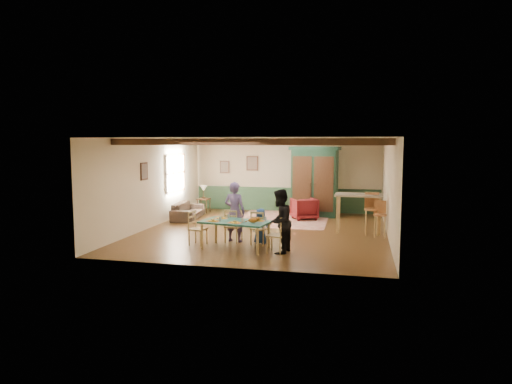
% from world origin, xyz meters
% --- Properties ---
extents(floor, '(8.00, 8.00, 0.00)m').
position_xyz_m(floor, '(0.00, 0.00, 0.00)').
color(floor, '#4D2F15').
rests_on(floor, ground).
extents(wall_back, '(7.00, 0.02, 2.70)m').
position_xyz_m(wall_back, '(0.00, 4.00, 1.35)').
color(wall_back, beige).
rests_on(wall_back, floor).
extents(wall_left, '(0.02, 8.00, 2.70)m').
position_xyz_m(wall_left, '(-3.50, 0.00, 1.35)').
color(wall_left, beige).
rests_on(wall_left, floor).
extents(wall_right, '(0.02, 8.00, 2.70)m').
position_xyz_m(wall_right, '(3.50, 0.00, 1.35)').
color(wall_right, beige).
rests_on(wall_right, floor).
extents(ceiling, '(7.00, 8.00, 0.02)m').
position_xyz_m(ceiling, '(0.00, 0.00, 2.70)').
color(ceiling, white).
rests_on(ceiling, wall_back).
extents(wainscot_back, '(6.95, 0.03, 0.90)m').
position_xyz_m(wainscot_back, '(0.00, 3.98, 0.45)').
color(wainscot_back, '#223F27').
rests_on(wainscot_back, floor).
extents(ceiling_beam_front, '(6.95, 0.16, 0.16)m').
position_xyz_m(ceiling_beam_front, '(0.00, -2.30, 2.61)').
color(ceiling_beam_front, black).
rests_on(ceiling_beam_front, ceiling).
extents(ceiling_beam_mid, '(6.95, 0.16, 0.16)m').
position_xyz_m(ceiling_beam_mid, '(0.00, 0.40, 2.61)').
color(ceiling_beam_mid, black).
rests_on(ceiling_beam_mid, ceiling).
extents(ceiling_beam_back, '(6.95, 0.16, 0.16)m').
position_xyz_m(ceiling_beam_back, '(0.00, 3.00, 2.61)').
color(ceiling_beam_back, black).
rests_on(ceiling_beam_back, ceiling).
extents(window_left, '(0.06, 1.60, 1.30)m').
position_xyz_m(window_left, '(-3.47, 1.70, 1.55)').
color(window_left, white).
rests_on(window_left, wall_left).
extents(picture_left_wall, '(0.04, 0.42, 0.52)m').
position_xyz_m(picture_left_wall, '(-3.47, -0.60, 1.75)').
color(picture_left_wall, gray).
rests_on(picture_left_wall, wall_left).
extents(picture_back_a, '(0.45, 0.04, 0.55)m').
position_xyz_m(picture_back_a, '(-1.30, 3.97, 1.80)').
color(picture_back_a, gray).
rests_on(picture_back_a, wall_back).
extents(picture_back_b, '(0.38, 0.04, 0.48)m').
position_xyz_m(picture_back_b, '(-2.40, 3.97, 1.65)').
color(picture_back_b, gray).
rests_on(picture_back_b, wall_back).
extents(dining_table, '(1.77, 1.17, 0.69)m').
position_xyz_m(dining_table, '(-0.21, -2.32, 0.34)').
color(dining_table, '#1E5F53').
rests_on(dining_table, floor).
extents(dining_chair_far_left, '(0.45, 0.46, 0.87)m').
position_xyz_m(dining_chair_far_left, '(-0.46, -1.61, 0.43)').
color(dining_chair_far_left, tan).
rests_on(dining_chair_far_left, floor).
extents(dining_chair_far_right, '(0.45, 0.46, 0.87)m').
position_xyz_m(dining_chair_far_right, '(0.26, -1.73, 0.43)').
color(dining_chair_far_right, tan).
rests_on(dining_chair_far_right, floor).
extents(dining_chair_end_left, '(0.46, 0.45, 0.87)m').
position_xyz_m(dining_chair_end_left, '(-1.25, -2.15, 0.43)').
color(dining_chair_end_left, tan).
rests_on(dining_chair_end_left, floor).
extents(dining_chair_end_right, '(0.46, 0.45, 0.87)m').
position_xyz_m(dining_chair_end_right, '(0.83, -2.50, 0.43)').
color(dining_chair_end_right, tan).
rests_on(dining_chair_end_right, floor).
extents(person_man, '(0.63, 0.47, 1.58)m').
position_xyz_m(person_man, '(-0.45, -1.54, 0.79)').
color(person_man, '#645089').
rests_on(person_man, floor).
extents(person_woman, '(0.68, 0.82, 1.51)m').
position_xyz_m(person_woman, '(0.92, -2.51, 0.75)').
color(person_woman, black).
rests_on(person_woman, floor).
extents(person_child, '(0.49, 0.36, 0.92)m').
position_xyz_m(person_child, '(0.27, -1.66, 0.46)').
color(person_child, '#23458D').
rests_on(person_child, floor).
extents(cat, '(0.35, 0.18, 0.16)m').
position_xyz_m(cat, '(0.27, -2.49, 0.77)').
color(cat, orange).
rests_on(cat, dining_table).
extents(place_setting_near_left, '(0.41, 0.33, 0.11)m').
position_xyz_m(place_setting_near_left, '(-0.74, -2.46, 0.74)').
color(place_setting_near_left, gold).
rests_on(place_setting_near_left, dining_table).
extents(place_setting_near_center, '(0.41, 0.33, 0.11)m').
position_xyz_m(place_setting_near_center, '(-0.16, -2.56, 0.74)').
color(place_setting_near_center, gold).
rests_on(place_setting_near_center, dining_table).
extents(place_setting_far_left, '(0.41, 0.33, 0.11)m').
position_xyz_m(place_setting_far_left, '(-0.67, -2.01, 0.74)').
color(place_setting_far_left, gold).
rests_on(place_setting_far_left, dining_table).
extents(place_setting_far_right, '(0.41, 0.33, 0.11)m').
position_xyz_m(place_setting_far_right, '(0.32, -2.18, 0.74)').
color(place_setting_far_right, gold).
rests_on(place_setting_far_right, dining_table).
extents(area_rug, '(3.06, 3.61, 0.01)m').
position_xyz_m(area_rug, '(0.19, 2.21, 0.01)').
color(area_rug, beige).
rests_on(area_rug, floor).
extents(armoire, '(1.79, 0.87, 2.44)m').
position_xyz_m(armoire, '(1.16, 3.11, 1.22)').
color(armoire, '#133120').
rests_on(armoire, floor).
extents(armchair, '(1.05, 1.06, 0.73)m').
position_xyz_m(armchair, '(0.90, 2.31, 0.36)').
color(armchair, '#440D13').
rests_on(armchair, floor).
extents(sofa, '(0.98, 2.00, 0.56)m').
position_xyz_m(sofa, '(-2.99, 1.60, 0.28)').
color(sofa, '#3D2F26').
rests_on(sofa, floor).
extents(end_table, '(0.45, 0.45, 0.53)m').
position_xyz_m(end_table, '(-2.92, 3.00, 0.26)').
color(end_table, black).
rests_on(end_table, floor).
extents(table_lamp, '(0.29, 0.29, 0.48)m').
position_xyz_m(table_lamp, '(-2.92, 3.00, 0.77)').
color(table_lamp, beige).
rests_on(table_lamp, end_table).
extents(counter_table, '(1.36, 0.82, 1.12)m').
position_xyz_m(counter_table, '(2.70, 0.47, 0.56)').
color(counter_table, beige).
rests_on(counter_table, floor).
extents(bar_stool_left, '(0.43, 0.47, 1.18)m').
position_xyz_m(bar_stool_left, '(3.06, 0.20, 0.59)').
color(bar_stool_left, '#BF7C4A').
rests_on(bar_stool_left, floor).
extents(bar_stool_right, '(0.36, 0.39, 1.00)m').
position_xyz_m(bar_stool_right, '(3.28, -0.08, 0.50)').
color(bar_stool_right, '#BF7C4A').
rests_on(bar_stool_right, floor).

